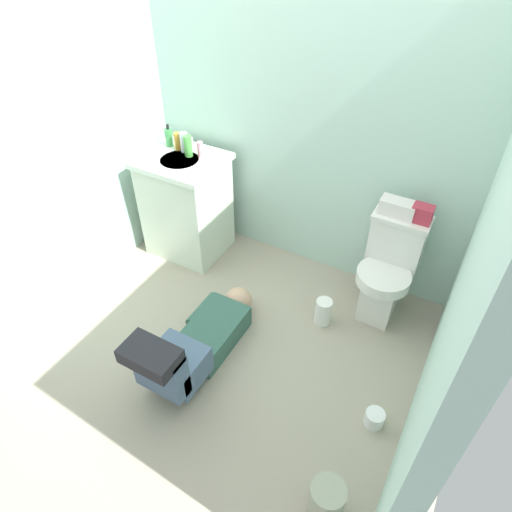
{
  "coord_description": "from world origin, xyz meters",
  "views": [
    {
      "loc": [
        1.11,
        -1.63,
        2.41
      ],
      "look_at": [
        -0.01,
        0.37,
        0.45
      ],
      "focal_mm": 31.92,
      "sensor_mm": 36.0,
      "label": 1
    }
  ],
  "objects": [
    {
      "name": "paper_towel_roll",
      "position": [
        0.48,
        0.43,
        0.1
      ],
      "size": [
        0.11,
        0.11,
        0.2
      ],
      "primitive_type": "cylinder",
      "color": "white",
      "rests_on": "ground_plane"
    },
    {
      "name": "toilet",
      "position": [
        0.78,
        0.75,
        0.37
      ],
      "size": [
        0.36,
        0.46,
        0.75
      ],
      "color": "silver",
      "rests_on": "ground_plane"
    },
    {
      "name": "ground_plane",
      "position": [
        0.0,
        0.0,
        -0.02
      ],
      "size": [
        2.88,
        3.01,
        0.04
      ],
      "primitive_type": "cube",
      "color": "#A09581"
    },
    {
      "name": "vanity_cabinet",
      "position": [
        -0.8,
        0.67,
        0.42
      ],
      "size": [
        0.6,
        0.52,
        0.82
      ],
      "color": "silver",
      "rests_on": "ground_plane"
    },
    {
      "name": "toiletry_bag",
      "position": [
        0.89,
        0.84,
        0.81
      ],
      "size": [
        0.12,
        0.09,
        0.11
      ],
      "primitive_type": "cube",
      "color": "#B22D3F",
      "rests_on": "toilet"
    },
    {
      "name": "bottle_amber",
      "position": [
        -0.89,
        0.77,
        0.89
      ],
      "size": [
        0.05,
        0.05,
        0.13
      ],
      "primitive_type": "cylinder",
      "color": "gold",
      "rests_on": "vanity_cabinet"
    },
    {
      "name": "wall_left",
      "position": [
        -1.23,
        0.0,
        1.2
      ],
      "size": [
        0.08,
        2.01,
        2.4
      ],
      "primitive_type": "cube",
      "color": "#ADCFC0",
      "rests_on": "ground_plane"
    },
    {
      "name": "faucet",
      "position": [
        -0.8,
        0.81,
        0.87
      ],
      "size": [
        0.02,
        0.02,
        0.1
      ],
      "primitive_type": "cylinder",
      "color": "silver",
      "rests_on": "vanity_cabinet"
    },
    {
      "name": "trash_can",
      "position": [
        0.97,
        -0.71,
        0.13
      ],
      "size": [
        0.17,
        0.17,
        0.27
      ],
      "primitive_type": "cylinder",
      "color": "gray",
      "rests_on": "ground_plane"
    },
    {
      "name": "wall_back",
      "position": [
        0.0,
        1.05,
        1.2
      ],
      "size": [
        2.54,
        0.08,
        2.4
      ],
      "primitive_type": "cube",
      "color": "#ADCFC0",
      "rests_on": "ground_plane"
    },
    {
      "name": "person_plumber",
      "position": [
        -0.09,
        -0.26,
        0.18
      ],
      "size": [
        0.38,
        1.06,
        0.52
      ],
      "color": "#33594C",
      "rests_on": "ground_plane"
    },
    {
      "name": "bottle_clear",
      "position": [
        -0.83,
        0.77,
        0.89
      ],
      "size": [
        0.06,
        0.06,
        0.15
      ],
      "primitive_type": "cylinder",
      "color": "silver",
      "rests_on": "vanity_cabinet"
    },
    {
      "name": "toilet_paper_roll",
      "position": [
        1.03,
        -0.13,
        0.05
      ],
      "size": [
        0.11,
        0.11,
        0.1
      ],
      "primitive_type": "cylinder",
      "color": "white",
      "rests_on": "ground_plane"
    },
    {
      "name": "bottle_pink",
      "position": [
        -0.69,
        0.76,
        0.88
      ],
      "size": [
        0.04,
        0.04,
        0.11
      ],
      "primitive_type": "cylinder",
      "color": "pink",
      "rests_on": "vanity_cabinet"
    },
    {
      "name": "wall_right",
      "position": [
        1.23,
        0.0,
        1.2
      ],
      "size": [
        0.08,
        2.01,
        2.4
      ],
      "primitive_type": "cube",
      "color": "#ADCFC0",
      "rests_on": "ground_plane"
    },
    {
      "name": "bottle_green",
      "position": [
        -0.77,
        0.73,
        0.9
      ],
      "size": [
        0.06,
        0.06,
        0.16
      ],
      "primitive_type": "cylinder",
      "color": "#4DA445",
      "rests_on": "vanity_cabinet"
    },
    {
      "name": "tissue_box",
      "position": [
        0.74,
        0.84,
        0.8
      ],
      "size": [
        0.22,
        0.11,
        0.1
      ],
      "primitive_type": "cube",
      "color": "silver",
      "rests_on": "toilet"
    },
    {
      "name": "soap_dispenser",
      "position": [
        -0.99,
        0.79,
        0.89
      ],
      "size": [
        0.06,
        0.06,
        0.17
      ],
      "color": "#3E914F",
      "rests_on": "vanity_cabinet"
    }
  ]
}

